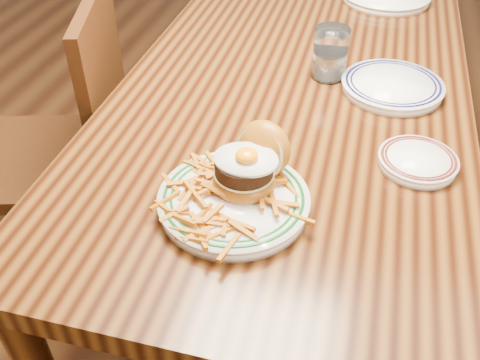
% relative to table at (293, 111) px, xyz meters
% --- Properties ---
extents(floor, '(6.00, 6.00, 0.00)m').
position_rel_table_xyz_m(floor, '(0.00, 0.00, -0.66)').
color(floor, black).
rests_on(floor, ground).
extents(table, '(0.85, 1.60, 0.75)m').
position_rel_table_xyz_m(table, '(0.00, 0.00, 0.00)').
color(table, black).
rests_on(table, floor).
extents(chair_left, '(0.54, 0.54, 0.93)m').
position_rel_table_xyz_m(chair_left, '(-0.63, -0.08, -0.17)').
color(chair_left, '#3E220C').
rests_on(chair_left, floor).
extents(main_plate, '(0.28, 0.30, 0.13)m').
position_rel_table_xyz_m(main_plate, '(-0.02, -0.47, 0.12)').
color(main_plate, white).
rests_on(main_plate, table).
extents(side_plate, '(0.16, 0.16, 0.02)m').
position_rel_table_xyz_m(side_plate, '(0.30, -0.28, 0.10)').
color(side_plate, white).
rests_on(side_plate, table).
extents(rear_plate, '(0.25, 0.25, 0.03)m').
position_rel_table_xyz_m(rear_plate, '(0.24, 0.01, 0.10)').
color(rear_plate, white).
rests_on(rear_plate, table).
extents(water_glass, '(0.09, 0.09, 0.13)m').
position_rel_table_xyz_m(water_glass, '(0.08, 0.05, 0.14)').
color(water_glass, white).
rests_on(water_glass, table).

